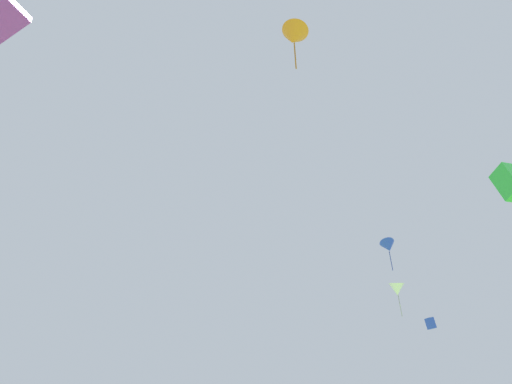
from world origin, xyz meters
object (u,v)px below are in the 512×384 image
(distant_kite_orange_low_left, at_px, (294,37))
(distant_kite_blue_low_right, at_px, (430,323))
(distant_kite_white_mid_right, at_px, (397,289))
(distant_kite_blue_mid_left, at_px, (388,247))
(distant_kite_green_high_left, at_px, (512,183))

(distant_kite_orange_low_left, distance_m, distant_kite_blue_low_right, 23.46)
(distant_kite_blue_low_right, xyz_separation_m, distant_kite_white_mid_right, (-2.07, 0.28, 3.40))
(distant_kite_blue_low_right, relative_size, distant_kite_white_mid_right, 0.31)
(distant_kite_blue_mid_left, xyz_separation_m, distant_kite_green_high_left, (11.03, -17.66, -10.00))
(distant_kite_blue_mid_left, bearing_deg, distant_kite_orange_low_left, -76.77)
(distant_kite_green_high_left, relative_size, distant_kite_white_mid_right, 0.45)
(distant_kite_blue_mid_left, distance_m, distant_kite_white_mid_right, 3.38)
(distant_kite_blue_mid_left, xyz_separation_m, distant_kite_blue_low_right, (1.64, 1.08, -6.47))
(distant_kite_green_high_left, bearing_deg, distant_kite_blue_low_right, 116.63)
(distant_kite_blue_mid_left, relative_size, distant_kite_green_high_left, 1.98)
(distant_kite_blue_mid_left, distance_m, distant_kite_orange_low_left, 22.05)
(distant_kite_green_high_left, height_order, distant_kite_blue_low_right, distant_kite_blue_low_right)
(distant_kite_blue_mid_left, xyz_separation_m, distant_kite_white_mid_right, (-0.43, 1.36, -3.07))
(distant_kite_blue_low_right, bearing_deg, distant_kite_white_mid_right, 172.26)
(distant_kite_white_mid_right, bearing_deg, distant_kite_green_high_left, -58.92)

